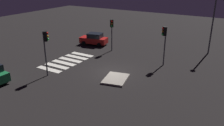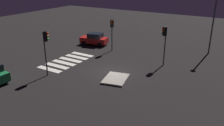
% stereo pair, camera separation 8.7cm
% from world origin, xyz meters
% --- Properties ---
extents(ground_plane, '(80.00, 80.00, 0.00)m').
position_xyz_m(ground_plane, '(0.00, 0.00, 0.00)').
color(ground_plane, black).
extents(traffic_island, '(3.18, 2.65, 0.18)m').
position_xyz_m(traffic_island, '(1.46, 1.30, 0.09)').
color(traffic_island, gray).
rests_on(traffic_island, ground).
extents(car_red, '(2.37, 4.10, 1.70)m').
position_xyz_m(car_red, '(-7.33, -7.39, 0.84)').
color(car_red, red).
rests_on(car_red, ground).
extents(traffic_light_west, '(0.53, 0.54, 4.37)m').
position_xyz_m(traffic_light_west, '(-4.53, 3.83, 3.32)').
color(traffic_light_west, '#47474C').
rests_on(traffic_light_west, ground).
extents(traffic_light_east, '(0.54, 0.53, 4.54)m').
position_xyz_m(traffic_light_east, '(4.02, -5.01, 3.44)').
color(traffic_light_east, '#47474C').
rests_on(traffic_light_east, ground).
extents(traffic_light_south, '(0.53, 0.54, 4.17)m').
position_xyz_m(traffic_light_south, '(-6.11, -3.69, 3.16)').
color(traffic_light_south, '#47474C').
rests_on(traffic_light_south, ground).
extents(street_lamp, '(0.56, 0.56, 8.81)m').
position_xyz_m(street_lamp, '(-11.66, 7.49, 5.89)').
color(street_lamp, '#47474C').
rests_on(street_lamp, ground).
extents(crosswalk_near, '(6.45, 3.20, 0.02)m').
position_xyz_m(crosswalk_near, '(-0.00, -6.13, 0.01)').
color(crosswalk_near, silver).
rests_on(crosswalk_near, ground).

